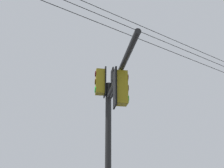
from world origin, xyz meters
TOP-DOWN VIEW (x-y plane):
  - signal_mast_assembly at (0.21, 1.42)m, footprint 0.96×4.25m
  - overhead_wire_span at (1.39, 1.38)m, footprint 25.90×12.88m

SIDE VIEW (x-z plane):
  - signal_mast_assembly at x=0.21m, z-range 1.30..7.60m
  - overhead_wire_span at x=1.39m, z-range 8.07..8.86m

